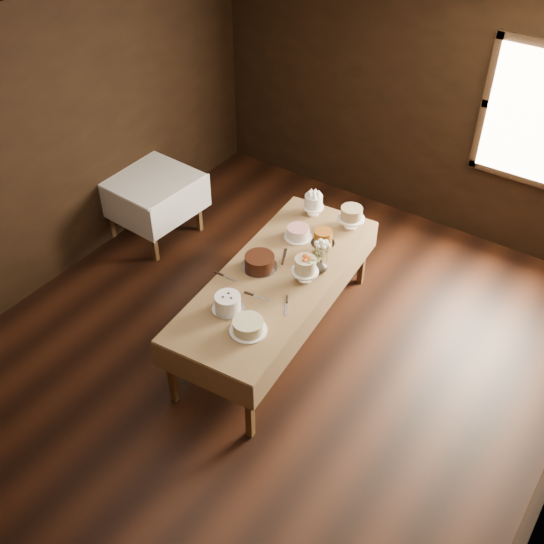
{
  "coord_description": "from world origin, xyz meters",
  "views": [
    {
      "loc": [
        2.44,
        -3.36,
        4.53
      ],
      "look_at": [
        0.0,
        0.2,
        0.95
      ],
      "focal_mm": 43.77,
      "sensor_mm": 36.0,
      "label": 1
    }
  ],
  "objects_px": {
    "side_table": "(151,184)",
    "cake_flowers": "(305,271)",
    "cake_meringue": "(313,205)",
    "flower_vase": "(321,266)",
    "cake_server_e": "(230,279)",
    "display_table": "(277,280)",
    "cake_lattice": "(298,233)",
    "cake_speckled": "(351,218)",
    "cake_cream": "(248,326)",
    "cake_swirl": "(228,303)",
    "cake_chocolate": "(260,262)",
    "cake_server_d": "(316,270)",
    "cake_caramel": "(323,243)",
    "cake_server_a": "(261,298)",
    "cake_server_b": "(286,309)",
    "cake_server_c": "(285,253)"
  },
  "relations": [
    {
      "from": "cake_lattice",
      "to": "cake_cream",
      "type": "xyz_separation_m",
      "value": [
        0.35,
        -1.3,
        0.0
      ]
    },
    {
      "from": "cake_swirl",
      "to": "cake_server_e",
      "type": "bearing_deg",
      "value": 125.35
    },
    {
      "from": "display_table",
      "to": "cake_flowers",
      "type": "height_order",
      "value": "cake_flowers"
    },
    {
      "from": "cake_chocolate",
      "to": "cake_server_b",
      "type": "bearing_deg",
      "value": -32.88
    },
    {
      "from": "cake_meringue",
      "to": "cake_swirl",
      "type": "distance_m",
      "value": 1.6
    },
    {
      "from": "cake_caramel",
      "to": "cake_server_a",
      "type": "bearing_deg",
      "value": -96.89
    },
    {
      "from": "cake_cream",
      "to": "cake_server_a",
      "type": "relative_size",
      "value": 1.31
    },
    {
      "from": "cake_chocolate",
      "to": "cake_server_c",
      "type": "height_order",
      "value": "cake_chocolate"
    },
    {
      "from": "cake_speckled",
      "to": "cake_swirl",
      "type": "height_order",
      "value": "cake_speckled"
    },
    {
      "from": "cake_flowers",
      "to": "cake_server_d",
      "type": "relative_size",
      "value": 1.05
    },
    {
      "from": "cake_meringue",
      "to": "cake_server_c",
      "type": "relative_size",
      "value": 1.04
    },
    {
      "from": "cake_flowers",
      "to": "cake_meringue",
      "type": "bearing_deg",
      "value": 117.6
    },
    {
      "from": "cake_lattice",
      "to": "cake_flowers",
      "type": "xyz_separation_m",
      "value": [
        0.39,
        -0.5,
        0.06
      ]
    },
    {
      "from": "cake_caramel",
      "to": "cake_cream",
      "type": "bearing_deg",
      "value": -88.11
    },
    {
      "from": "cake_swirl",
      "to": "cake_lattice",
      "type": "bearing_deg",
      "value": 92.89
    },
    {
      "from": "cake_meringue",
      "to": "cake_flowers",
      "type": "bearing_deg",
      "value": -62.4
    },
    {
      "from": "cake_flowers",
      "to": "cake_swirl",
      "type": "bearing_deg",
      "value": -115.85
    },
    {
      "from": "side_table",
      "to": "flower_vase",
      "type": "distance_m",
      "value": 2.38
    },
    {
      "from": "cake_server_e",
      "to": "flower_vase",
      "type": "height_order",
      "value": "flower_vase"
    },
    {
      "from": "cake_server_b",
      "to": "cake_chocolate",
      "type": "bearing_deg",
      "value": -153.77
    },
    {
      "from": "cake_lattice",
      "to": "cake_server_a",
      "type": "relative_size",
      "value": 1.27
    },
    {
      "from": "cake_chocolate",
      "to": "side_table",
      "type": "bearing_deg",
      "value": 162.67
    },
    {
      "from": "cake_speckled",
      "to": "cake_server_a",
      "type": "bearing_deg",
      "value": -95.02
    },
    {
      "from": "cake_meringue",
      "to": "cake_flowers",
      "type": "height_order",
      "value": "cake_flowers"
    },
    {
      "from": "cake_server_a",
      "to": "cake_caramel",
      "type": "bearing_deg",
      "value": 76.75
    },
    {
      "from": "cake_lattice",
      "to": "flower_vase",
      "type": "distance_m",
      "value": 0.54
    },
    {
      "from": "display_table",
      "to": "cake_speckled",
      "type": "height_order",
      "value": "cake_speckled"
    },
    {
      "from": "cake_chocolate",
      "to": "cake_speckled",
      "type": "bearing_deg",
      "value": 69.95
    },
    {
      "from": "cake_caramel",
      "to": "cake_chocolate",
      "type": "distance_m",
      "value": 0.62
    },
    {
      "from": "cake_lattice",
      "to": "cake_cream",
      "type": "distance_m",
      "value": 1.34
    },
    {
      "from": "cake_caramel",
      "to": "cake_meringue",
      "type": "bearing_deg",
      "value": 129.42
    },
    {
      "from": "cake_chocolate",
      "to": "cake_server_b",
      "type": "distance_m",
      "value": 0.6
    },
    {
      "from": "cake_server_b",
      "to": "cake_server_e",
      "type": "xyz_separation_m",
      "value": [
        -0.63,
        0.04,
        0.0
      ]
    },
    {
      "from": "cake_meringue",
      "to": "cake_server_c",
      "type": "bearing_deg",
      "value": -79.8
    },
    {
      "from": "cake_swirl",
      "to": "cake_server_d",
      "type": "bearing_deg",
      "value": 68.33
    },
    {
      "from": "cake_server_c",
      "to": "cake_server_b",
      "type": "bearing_deg",
      "value": -170.68
    },
    {
      "from": "cake_speckled",
      "to": "flower_vase",
      "type": "distance_m",
      "value": 0.76
    },
    {
      "from": "display_table",
      "to": "cake_lattice",
      "type": "xyz_separation_m",
      "value": [
        -0.15,
        0.59,
        0.1
      ]
    },
    {
      "from": "cake_server_a",
      "to": "cake_server_b",
      "type": "height_order",
      "value": "same"
    },
    {
      "from": "side_table",
      "to": "flower_vase",
      "type": "xyz_separation_m",
      "value": [
        2.36,
        -0.32,
        0.15
      ]
    },
    {
      "from": "side_table",
      "to": "cake_flowers",
      "type": "distance_m",
      "value": 2.37
    },
    {
      "from": "cake_cream",
      "to": "cake_server_a",
      "type": "bearing_deg",
      "value": 110.52
    },
    {
      "from": "display_table",
      "to": "cake_speckled",
      "type": "xyz_separation_m",
      "value": [
        0.18,
        1.02,
        0.16
      ]
    },
    {
      "from": "cake_server_e",
      "to": "display_table",
      "type": "bearing_deg",
      "value": 42.02
    },
    {
      "from": "side_table",
      "to": "cake_cream",
      "type": "xyz_separation_m",
      "value": [
        2.27,
        -1.3,
        0.14
      ]
    },
    {
      "from": "cake_lattice",
      "to": "cake_meringue",
      "type": "bearing_deg",
      "value": 102.13
    },
    {
      "from": "cake_lattice",
      "to": "cake_server_e",
      "type": "bearing_deg",
      "value": -100.83
    },
    {
      "from": "cake_speckled",
      "to": "cake_cream",
      "type": "xyz_separation_m",
      "value": [
        0.02,
        -1.73,
        -0.05
      ]
    },
    {
      "from": "cake_meringue",
      "to": "flower_vase",
      "type": "bearing_deg",
      "value": -54.06
    },
    {
      "from": "cake_meringue",
      "to": "side_table",
      "type": "bearing_deg",
      "value": -167.35
    }
  ]
}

